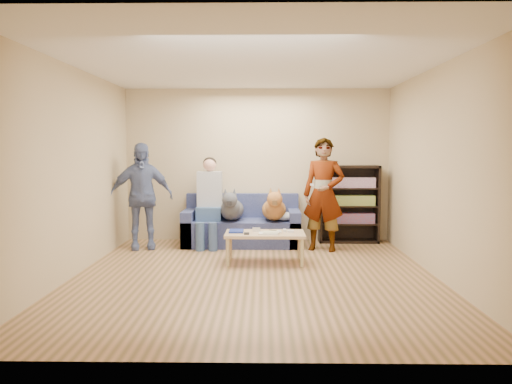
{
  "coord_description": "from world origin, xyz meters",
  "views": [
    {
      "loc": [
        0.12,
        -6.07,
        1.59
      ],
      "look_at": [
        0.0,
        1.2,
        0.95
      ],
      "focal_mm": 35.0,
      "sensor_mm": 36.0,
      "label": 1
    }
  ],
  "objects_px": {
    "notebook_blue": "(236,231)",
    "dog_tan": "(274,208)",
    "sofa": "(242,227)",
    "coffee_table": "(265,236)",
    "person_standing_left": "(141,196)",
    "bookshelf": "(349,202)",
    "dog_gray": "(232,208)",
    "camera_silver": "(256,229)",
    "person_seated": "(209,199)",
    "person_standing_right": "(324,194)"
  },
  "relations": [
    {
      "from": "sofa",
      "to": "person_seated",
      "type": "height_order",
      "value": "person_seated"
    },
    {
      "from": "dog_tan",
      "to": "person_standing_left",
      "type": "bearing_deg",
      "value": -175.03
    },
    {
      "from": "person_standing_left",
      "to": "person_seated",
      "type": "relative_size",
      "value": 1.14
    },
    {
      "from": "dog_gray",
      "to": "dog_tan",
      "type": "xyz_separation_m",
      "value": [
        0.69,
        -0.02,
        0.0
      ]
    },
    {
      "from": "person_seated",
      "to": "bookshelf",
      "type": "bearing_deg",
      "value": 8.82
    },
    {
      "from": "bookshelf",
      "to": "camera_silver",
      "type": "bearing_deg",
      "value": -137.1
    },
    {
      "from": "sofa",
      "to": "coffee_table",
      "type": "xyz_separation_m",
      "value": [
        0.38,
        -1.32,
        0.09
      ]
    },
    {
      "from": "person_standing_right",
      "to": "bookshelf",
      "type": "relative_size",
      "value": 1.35
    },
    {
      "from": "coffee_table",
      "to": "sofa",
      "type": "bearing_deg",
      "value": 106.09
    },
    {
      "from": "coffee_table",
      "to": "notebook_blue",
      "type": "bearing_deg",
      "value": 172.87
    },
    {
      "from": "notebook_blue",
      "to": "sofa",
      "type": "xyz_separation_m",
      "value": [
        0.02,
        1.27,
        -0.15
      ]
    },
    {
      "from": "sofa",
      "to": "coffee_table",
      "type": "height_order",
      "value": "sofa"
    },
    {
      "from": "person_standing_right",
      "to": "person_seated",
      "type": "relative_size",
      "value": 1.19
    },
    {
      "from": "notebook_blue",
      "to": "dog_gray",
      "type": "bearing_deg",
      "value": 97.23
    },
    {
      "from": "person_standing_right",
      "to": "camera_silver",
      "type": "distance_m",
      "value": 1.33
    },
    {
      "from": "bookshelf",
      "to": "dog_gray",
      "type": "bearing_deg",
      "value": -167.93
    },
    {
      "from": "notebook_blue",
      "to": "bookshelf",
      "type": "xyz_separation_m",
      "value": [
        1.82,
        1.5,
        0.25
      ]
    },
    {
      "from": "dog_tan",
      "to": "dog_gray",
      "type": "bearing_deg",
      "value": 178.64
    },
    {
      "from": "dog_gray",
      "to": "bookshelf",
      "type": "bearing_deg",
      "value": 12.07
    },
    {
      "from": "camera_silver",
      "to": "coffee_table",
      "type": "bearing_deg",
      "value": -45.0
    },
    {
      "from": "dog_tan",
      "to": "person_standing_right",
      "type": "bearing_deg",
      "value": -19.43
    },
    {
      "from": "camera_silver",
      "to": "person_seated",
      "type": "relative_size",
      "value": 0.07
    },
    {
      "from": "person_standing_right",
      "to": "dog_gray",
      "type": "height_order",
      "value": "person_standing_right"
    },
    {
      "from": "person_standing_left",
      "to": "dog_tan",
      "type": "bearing_deg",
      "value": -9.96
    },
    {
      "from": "person_standing_right",
      "to": "notebook_blue",
      "type": "xyz_separation_m",
      "value": [
        -1.31,
        -0.8,
        -0.44
      ]
    },
    {
      "from": "person_standing_right",
      "to": "notebook_blue",
      "type": "height_order",
      "value": "person_standing_right"
    },
    {
      "from": "person_seated",
      "to": "notebook_blue",
      "type": "bearing_deg",
      "value": -66.17
    },
    {
      "from": "notebook_blue",
      "to": "coffee_table",
      "type": "height_order",
      "value": "notebook_blue"
    },
    {
      "from": "dog_tan",
      "to": "bookshelf",
      "type": "bearing_deg",
      "value": 18.92
    },
    {
      "from": "person_standing_left",
      "to": "camera_silver",
      "type": "xyz_separation_m",
      "value": [
        1.83,
        -0.81,
        -0.39
      ]
    },
    {
      "from": "camera_silver",
      "to": "dog_tan",
      "type": "xyz_separation_m",
      "value": [
        0.27,
        1.0,
        0.18
      ]
    },
    {
      "from": "bookshelf",
      "to": "notebook_blue",
      "type": "bearing_deg",
      "value": -140.48
    },
    {
      "from": "camera_silver",
      "to": "sofa",
      "type": "relative_size",
      "value": 0.06
    },
    {
      "from": "person_standing_left",
      "to": "sofa",
      "type": "xyz_separation_m",
      "value": [
        1.57,
        0.38,
        -0.56
      ]
    },
    {
      "from": "camera_silver",
      "to": "person_standing_left",
      "type": "bearing_deg",
      "value": 156.05
    },
    {
      "from": "bookshelf",
      "to": "person_standing_right",
      "type": "bearing_deg",
      "value": -125.88
    },
    {
      "from": "person_standing_left",
      "to": "notebook_blue",
      "type": "xyz_separation_m",
      "value": [
        1.55,
        -0.88,
        -0.41
      ]
    },
    {
      "from": "sofa",
      "to": "dog_gray",
      "type": "height_order",
      "value": "dog_gray"
    },
    {
      "from": "person_standing_left",
      "to": "person_seated",
      "type": "bearing_deg",
      "value": -1.13
    },
    {
      "from": "sofa",
      "to": "person_standing_left",
      "type": "bearing_deg",
      "value": -166.27
    },
    {
      "from": "person_standing_right",
      "to": "dog_tan",
      "type": "xyz_separation_m",
      "value": [
        -0.76,
        0.27,
        -0.25
      ]
    },
    {
      "from": "person_standing_right",
      "to": "dog_tan",
      "type": "relative_size",
      "value": 1.52
    },
    {
      "from": "person_standing_right",
      "to": "sofa",
      "type": "height_order",
      "value": "person_standing_right"
    },
    {
      "from": "notebook_blue",
      "to": "dog_tan",
      "type": "bearing_deg",
      "value": 62.65
    },
    {
      "from": "person_seated",
      "to": "coffee_table",
      "type": "distance_m",
      "value": 1.55
    },
    {
      "from": "notebook_blue",
      "to": "coffee_table",
      "type": "bearing_deg",
      "value": -7.13
    },
    {
      "from": "camera_silver",
      "to": "bookshelf",
      "type": "bearing_deg",
      "value": 42.9
    },
    {
      "from": "person_standing_right",
      "to": "coffee_table",
      "type": "distance_m",
      "value": 1.34
    },
    {
      "from": "person_seated",
      "to": "bookshelf",
      "type": "height_order",
      "value": "person_seated"
    },
    {
      "from": "bookshelf",
      "to": "dog_tan",
      "type": "bearing_deg",
      "value": -161.08
    }
  ]
}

